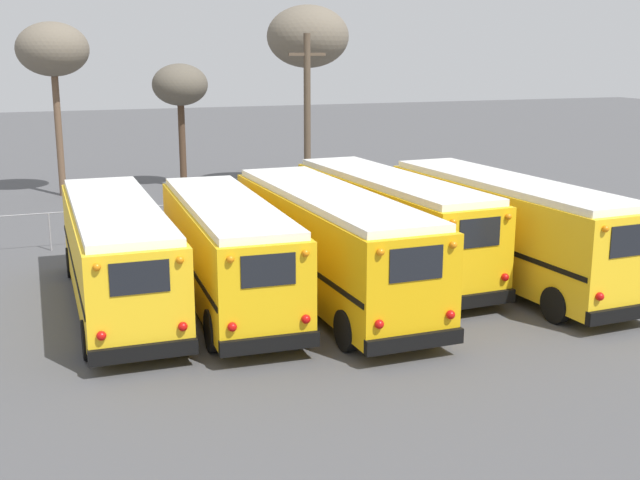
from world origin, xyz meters
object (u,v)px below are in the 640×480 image
school_bus_0 (117,252)px  school_bus_3 (390,221)px  school_bus_4 (506,226)px  bare_tree_0 (180,87)px  bare_tree_2 (308,37)px  utility_pole (307,117)px  school_bus_1 (227,249)px  school_bus_2 (329,241)px  bare_tree_1 (53,51)px

school_bus_0 → school_bus_3: size_ratio=0.99×
school_bus_4 → bare_tree_0: (-5.98, 21.22, 3.53)m
school_bus_0 → bare_tree_0: (5.75, 19.68, 3.67)m
school_bus_0 → bare_tree_2: bare_tree_2 is taller
utility_pole → bare_tree_0: 8.02m
school_bus_0 → school_bus_4: 11.83m
school_bus_1 → utility_pole: bearing=62.1°
school_bus_2 → utility_pole: utility_pole is taller
bare_tree_1 → school_bus_2: bearing=-73.2°
school_bus_3 → bare_tree_1: bare_tree_1 is taller
utility_pole → bare_tree_2: bare_tree_2 is taller
school_bus_2 → utility_pole: size_ratio=1.37×
school_bus_0 → school_bus_3: (8.80, 0.74, 0.09)m
school_bus_4 → school_bus_3: bearing=142.2°
school_bus_1 → utility_pole: utility_pole is taller
school_bus_4 → bare_tree_2: bare_tree_2 is taller
school_bus_4 → bare_tree_1: 24.86m
utility_pole → bare_tree_0: bearing=126.6°
school_bus_3 → bare_tree_2: (3.00, 16.16, 6.05)m
school_bus_4 → utility_pole: size_ratio=1.35×
bare_tree_1 → bare_tree_2: 12.51m
school_bus_2 → bare_tree_2: (5.94, 18.25, 6.04)m
school_bus_0 → school_bus_3: bearing=4.8°
school_bus_1 → school_bus_4: 8.82m
school_bus_1 → bare_tree_2: bare_tree_2 is taller
school_bus_4 → bare_tree_2: (0.07, 18.43, 6.01)m
school_bus_0 → bare_tree_1: (-0.42, 19.48, 5.46)m
school_bus_4 → utility_pole: 15.08m
school_bus_4 → school_bus_1: bearing=176.1°
school_bus_1 → school_bus_3: size_ratio=0.92×
bare_tree_0 → utility_pole: bearing=-53.4°
school_bus_0 → school_bus_2: bearing=-13.1°
school_bus_4 → bare_tree_1: size_ratio=1.25×
school_bus_2 → bare_tree_0: (-0.12, 21.04, 3.56)m
school_bus_2 → utility_pole: (4.60, 14.68, 2.33)m
utility_pole → bare_tree_0: utility_pole is taller
school_bus_1 → school_bus_2: size_ratio=0.89×
bare_tree_2 → school_bus_4: bearing=-90.2°
bare_tree_0 → bare_tree_2: 7.11m
school_bus_1 → bare_tree_2: size_ratio=1.03×
bare_tree_2 → school_bus_1: bearing=-116.4°
school_bus_0 → bare_tree_2: (11.80, 16.89, 6.15)m
utility_pole → bare_tree_1: bare_tree_1 is taller
school_bus_0 → school_bus_4: school_bus_4 is taller
school_bus_3 → utility_pole: size_ratio=1.32×
school_bus_0 → school_bus_1: bearing=-17.9°
school_bus_1 → bare_tree_2: 20.84m
school_bus_2 → bare_tree_1: (-6.29, 20.84, 5.36)m
school_bus_1 → bare_tree_0: 21.13m
school_bus_4 → utility_pole: bearing=94.9°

